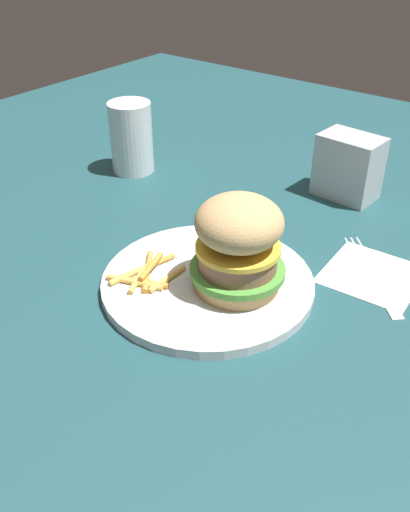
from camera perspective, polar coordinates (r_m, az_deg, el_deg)
ground_plane at (r=0.68m, az=1.44°, el=-2.25°), size 1.60×1.60×0.00m
plate at (r=0.66m, az=0.00°, el=-2.61°), size 0.25×0.25×0.01m
sandwich at (r=0.61m, az=3.45°, el=1.24°), size 0.11×0.11×0.11m
fries_pile at (r=0.66m, az=-6.19°, el=-1.92°), size 0.07×0.09×0.01m
napkin at (r=0.71m, az=16.81°, el=-1.82°), size 0.12×0.12×0.00m
fork at (r=0.71m, az=16.81°, el=-1.58°), size 0.13×0.14×0.00m
drink_glass at (r=0.93m, az=-7.55°, el=11.59°), size 0.07×0.07×0.12m
napkin_dispenser at (r=0.87m, az=14.51°, el=8.87°), size 0.09×0.07×0.10m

